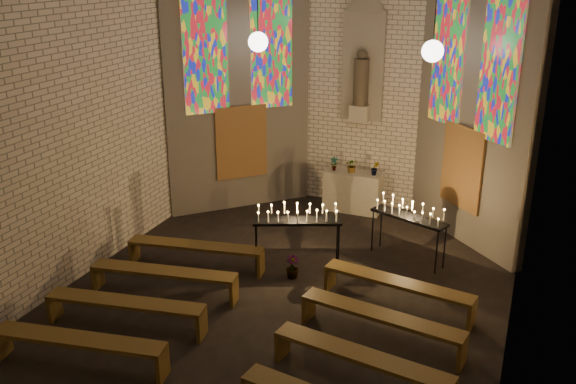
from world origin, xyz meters
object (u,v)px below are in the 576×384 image
object	(u,v)px
altar	(353,191)
aisle_flower_pot	(292,267)
votive_stand_left	(297,216)
votive_stand_right	(409,213)

from	to	relation	value
altar	aisle_flower_pot	world-z (taller)	altar
altar	votive_stand_left	distance (m)	3.45
altar	votive_stand_left	xyz separation A→B (m)	(-0.18, -3.39, 0.61)
aisle_flower_pot	votive_stand_left	bearing A→B (deg)	99.98
altar	aisle_flower_pot	size ratio (longest dim) A/B	3.01
altar	votive_stand_right	xyz separation A→B (m)	(1.82, -2.22, 0.54)
votive_stand_left	votive_stand_right	size ratio (longest dim) A/B	1.06
votive_stand_right	aisle_flower_pot	bearing A→B (deg)	-118.33
votive_stand_right	votive_stand_left	bearing A→B (deg)	-128.85
altar	aisle_flower_pot	distance (m)	3.88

